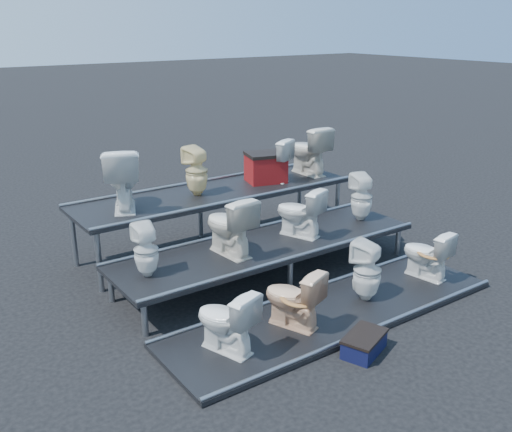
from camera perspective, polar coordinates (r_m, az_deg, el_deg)
ground at (r=7.64m, az=1.17°, el=-5.98°), size 80.00×80.00×0.00m
tier_front at (r=6.73m, az=7.80°, el=-9.52°), size 4.20×1.20×0.06m
tier_mid at (r=7.55m, az=1.18°, el=-4.40°), size 4.20×1.20×0.46m
tier_back at (r=8.48m, az=-3.99°, el=-0.30°), size 4.20×1.20×0.86m
toilet_0 at (r=5.77m, az=-3.06°, el=-10.39°), size 0.57×0.75×0.67m
toilet_1 at (r=6.20m, az=3.72°, el=-8.18°), size 0.58×0.75×0.67m
toilet_2 at (r=6.88m, az=11.04°, el=-5.38°), size 0.42×0.42×0.73m
toilet_3 at (r=7.66m, az=16.68°, el=-3.64°), size 0.45×0.68×0.65m
toilet_4 at (r=6.55m, az=-10.94°, el=-3.37°), size 0.30×0.31×0.62m
toilet_5 at (r=7.01m, az=-2.71°, el=-0.94°), size 0.48×0.77×0.75m
toilet_6 at (r=7.64m, az=4.36°, el=0.40°), size 0.59×0.75×0.67m
toilet_7 at (r=8.39m, az=10.51°, el=1.89°), size 0.38×0.39×0.69m
toilet_8 at (r=7.64m, az=-13.23°, el=3.69°), size 0.74×0.93×0.83m
toilet_9 at (r=8.11m, az=-5.97°, el=4.50°), size 0.36×0.37×0.70m
toilet_10 at (r=8.80m, az=1.48°, el=5.62°), size 0.61×0.75×0.66m
toilet_11 at (r=9.24m, az=5.26°, el=6.58°), size 0.45×0.78×0.78m
red_crate at (r=8.79m, az=0.99°, el=4.75°), size 0.66×0.58×0.41m
step_stool at (r=6.06m, az=10.74°, el=-12.54°), size 0.57×0.46×0.18m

